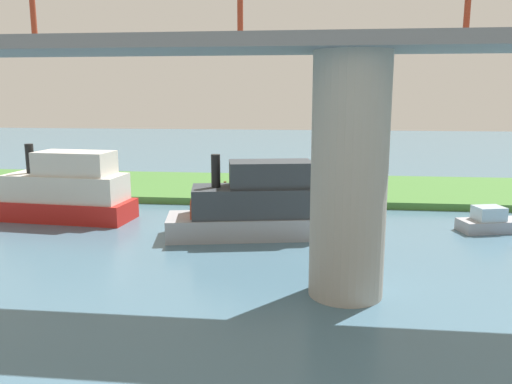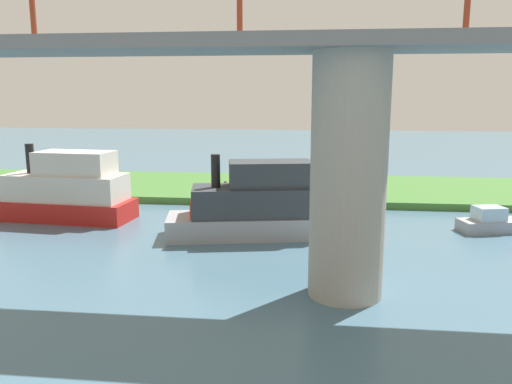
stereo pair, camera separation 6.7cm
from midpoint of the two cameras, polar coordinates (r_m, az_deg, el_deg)
The scene contains 9 objects.
ground_plane at distance 35.94m, azimuth 2.38°, elevation -1.68°, with size 160.00×160.00×0.00m, color #476B7F.
grassy_bank at distance 41.76m, azimuth 2.96°, elevation 0.43°, with size 80.00×12.00×0.50m, color #427533.
bridge_pylon at distance 19.67m, azimuth 10.24°, elevation 1.58°, with size 2.89×2.89×9.35m, color #9E998E.
bridge_span at distance 19.55m, azimuth 10.77°, elevation 16.72°, with size 62.10×4.30×3.25m.
person_on_bank at distance 38.33m, azimuth 9.34°, elevation 0.81°, with size 0.51×0.51×1.39m.
mooring_post at distance 38.01m, azimuth -3.52°, elevation 0.50°, with size 0.20×0.20×0.95m, color brown.
skiff_small at distance 28.26m, azimuth -0.23°, elevation -1.58°, with size 9.40×4.64×4.60m.
riverboat_paddlewheel at distance 34.31m, azimuth -20.74°, elevation 0.02°, with size 9.50×3.86×4.74m.
houseboat_blue at distance 32.55m, azimuth 25.09°, elevation -3.08°, with size 4.66×2.61×1.47m.
Camera 1 is at (-2.39, 35.01, 7.77)m, focal length 35.82 mm.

